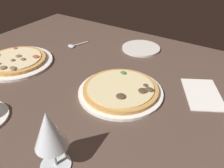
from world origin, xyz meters
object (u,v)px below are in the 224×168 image
at_px(pizza_side, 16,61).
at_px(spoon, 74,45).
at_px(paper_menu, 203,94).
at_px(wine_glass_near, 49,132).
at_px(pizza_main, 121,90).
at_px(side_plate, 141,48).

height_order(pizza_side, spoon, pizza_side).
distance_m(paper_menu, spoon, 0.62).
bearing_deg(wine_glass_near, paper_menu, -113.91).
bearing_deg(pizza_main, side_plate, -73.69).
relative_size(paper_menu, spoon, 1.75).
relative_size(pizza_main, spoon, 2.75).
height_order(pizza_main, pizza_side, same).
height_order(pizza_main, paper_menu, pizza_main).
xyz_separation_m(pizza_main, wine_glass_near, (-0.02, 0.33, 0.10)).
xyz_separation_m(pizza_main, pizza_side, (0.47, 0.06, -0.00)).
distance_m(wine_glass_near, side_plate, 0.70).
height_order(side_plate, spoon, spoon).
bearing_deg(pizza_side, side_plate, -132.26).
bearing_deg(wine_glass_near, pizza_main, -86.02).
bearing_deg(side_plate, pizza_main, 106.31).
relative_size(side_plate, spoon, 1.68).
distance_m(pizza_side, paper_menu, 0.74).
xyz_separation_m(wine_glass_near, spoon, (0.41, -0.54, -0.11)).
xyz_separation_m(pizza_main, spoon, (0.38, -0.20, -0.01)).
relative_size(pizza_main, wine_glass_near, 1.75).
height_order(wine_glass_near, spoon, wine_glass_near).
xyz_separation_m(pizza_side, wine_glass_near, (-0.49, 0.28, 0.10)).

